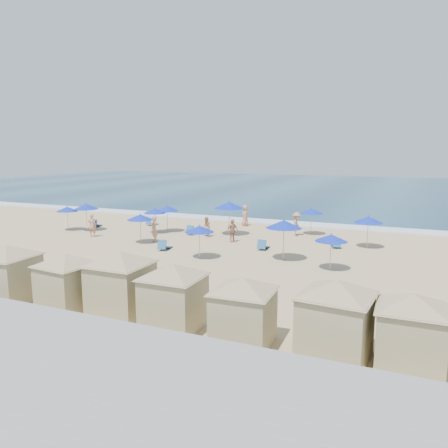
# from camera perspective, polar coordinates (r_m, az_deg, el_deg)

# --- Properties ---
(ground) EXTENTS (160.00, 160.00, 0.00)m
(ground) POSITION_cam_1_polar(r_m,az_deg,el_deg) (26.99, -5.02, -4.57)
(ground) COLOR tan
(ground) RESTS_ON ground
(ocean) EXTENTS (160.00, 80.00, 0.06)m
(ocean) POSITION_cam_1_polar(r_m,az_deg,el_deg) (79.18, 14.68, 4.49)
(ocean) COLOR navy
(ocean) RESTS_ON ground
(surf_line) EXTENTS (160.00, 2.50, 0.08)m
(surf_line) POSITION_cam_1_polar(r_m,az_deg,el_deg) (40.96, 5.53, 0.33)
(surf_line) COLOR white
(surf_line) RESTS_ON ground
(trash_bin) EXTENTS (0.91, 0.91, 0.76)m
(trash_bin) POSITION_cam_1_polar(r_m,az_deg,el_deg) (21.30, -6.13, -7.38)
(trash_bin) COLOR black
(trash_bin) RESTS_ON ground
(cabana_0) EXTENTS (4.52, 4.52, 2.84)m
(cabana_0) POSITION_cam_1_polar(r_m,az_deg,el_deg) (21.14, -26.42, -4.97)
(cabana_0) COLOR tan
(cabana_0) RESTS_ON ground
(cabana_1) EXTENTS (4.21, 4.21, 2.65)m
(cabana_1) POSITION_cam_1_polar(r_m,az_deg,el_deg) (19.24, -19.84, -6.23)
(cabana_1) COLOR tan
(cabana_1) RESTS_ON ground
(cabana_2) EXTENTS (4.63, 4.63, 2.90)m
(cabana_2) POSITION_cam_1_polar(r_m,az_deg,el_deg) (18.02, -13.35, -6.49)
(cabana_2) COLOR tan
(cabana_2) RESTS_ON ground
(cabana_3) EXTENTS (4.36, 4.36, 2.73)m
(cabana_3) POSITION_cam_1_polar(r_m,az_deg,el_deg) (16.36, -6.63, -8.30)
(cabana_3) COLOR tan
(cabana_3) RESTS_ON ground
(cabana_4) EXTENTS (4.15, 4.15, 2.61)m
(cabana_4) POSITION_cam_1_polar(r_m,az_deg,el_deg) (15.01, 2.57, -10.20)
(cabana_4) COLOR tan
(cabana_4) RESTS_ON ground
(cabana_5) EXTENTS (4.53, 4.53, 2.85)m
(cabana_5) POSITION_cam_1_polar(r_m,az_deg,el_deg) (14.47, 14.41, -10.68)
(cabana_5) COLOR tan
(cabana_5) RESTS_ON ground
(cabana_6) EXTENTS (4.19, 4.19, 2.63)m
(cabana_6) POSITION_cam_1_polar(r_m,az_deg,el_deg) (14.53, 23.32, -11.63)
(cabana_6) COLOR tan
(cabana_6) RESTS_ON ground
(umbrella_0) EXTENTS (2.05, 2.05, 2.33)m
(umbrella_0) POSITION_cam_1_polar(r_m,az_deg,el_deg) (37.80, -17.59, 2.19)
(umbrella_0) COLOR #A5A8AD
(umbrella_0) RESTS_ON ground
(umbrella_1) EXTENTS (1.81, 1.81, 2.06)m
(umbrella_1) POSITION_cam_1_polar(r_m,az_deg,el_deg) (38.54, -19.82, 1.85)
(umbrella_1) COLOR #A5A8AD
(umbrella_1) RESTS_ON ground
(umbrella_2) EXTENTS (1.91, 1.91, 2.18)m
(umbrella_2) POSITION_cam_1_polar(r_m,az_deg,el_deg) (31.71, -10.90, 0.89)
(umbrella_2) COLOR #A5A8AD
(umbrella_2) RESTS_ON ground
(umbrella_3) EXTENTS (1.84, 1.84, 2.09)m
(umbrella_3) POSITION_cam_1_polar(r_m,az_deg,el_deg) (35.45, -9.06, 1.72)
(umbrella_3) COLOR #A5A8AD
(umbrella_3) RESTS_ON ground
(umbrella_4) EXTENTS (1.95, 1.95, 2.22)m
(umbrella_4) POSITION_cam_1_polar(r_m,az_deg,el_deg) (35.86, -7.45, 2.02)
(umbrella_4) COLOR #A5A8AD
(umbrella_4) RESTS_ON ground
(umbrella_5) EXTENTS (1.87, 1.87, 2.13)m
(umbrella_5) POSITION_cam_1_polar(r_m,az_deg,el_deg) (26.71, -3.23, -0.64)
(umbrella_5) COLOR #A5A8AD
(umbrella_5) RESTS_ON ground
(umbrella_6) EXTENTS (2.40, 2.40, 2.73)m
(umbrella_6) POSITION_cam_1_polar(r_m,az_deg,el_deg) (34.14, 0.68, 2.47)
(umbrella_6) COLOR #A5A8AD
(umbrella_6) RESTS_ON ground
(umbrella_7) EXTENTS (2.24, 2.24, 2.55)m
(umbrella_7) POSITION_cam_1_polar(r_m,az_deg,el_deg) (26.48, 7.83, -0.01)
(umbrella_7) COLOR #A5A8AD
(umbrella_7) RESTS_ON ground
(umbrella_8) EXTENTS (1.91, 1.91, 2.17)m
(umbrella_8) POSITION_cam_1_polar(r_m,az_deg,el_deg) (35.06, 11.35, 1.67)
(umbrella_8) COLOR #A5A8AD
(umbrella_8) RESTS_ON ground
(umbrella_9) EXTENTS (1.97, 1.97, 2.25)m
(umbrella_9) POSITION_cam_1_polar(r_m,az_deg,el_deg) (31.17, 18.33, 0.54)
(umbrella_9) COLOR #A5A8AD
(umbrella_9) RESTS_ON ground
(umbrella_10) EXTENTS (1.84, 1.84, 2.10)m
(umbrella_10) POSITION_cam_1_polar(r_m,az_deg,el_deg) (24.78, 13.83, -1.77)
(umbrella_10) COLOR #A5A8AD
(umbrella_10) RESTS_ON ground
(beach_chair_0) EXTENTS (0.89, 1.41, 0.72)m
(beach_chair_0) POSITION_cam_1_polar(r_m,az_deg,el_deg) (39.62, -16.44, -0.03)
(beach_chair_0) COLOR #265B8E
(beach_chair_0) RESTS_ON ground
(beach_chair_1) EXTENTS (0.78, 1.25, 0.64)m
(beach_chair_1) POSITION_cam_1_polar(r_m,az_deg,el_deg) (39.48, -9.49, 0.16)
(beach_chair_1) COLOR #265B8E
(beach_chair_1) RESTS_ON ground
(beach_chair_2) EXTENTS (0.87, 1.49, 0.77)m
(beach_chair_2) POSITION_cam_1_polar(r_m,az_deg,el_deg) (34.78, -4.12, -0.92)
(beach_chair_2) COLOR #265B8E
(beach_chair_2) RESTS_ON ground
(beach_chair_3) EXTENTS (0.77, 1.40, 0.74)m
(beach_chair_3) POSITION_cam_1_polar(r_m,az_deg,el_deg) (29.57, -7.81, -2.87)
(beach_chair_3) COLOR #265B8E
(beach_chair_3) RESTS_ON ground
(beach_chair_4) EXTENTS (0.67, 1.36, 0.73)m
(beach_chair_4) POSITION_cam_1_polar(r_m,az_deg,el_deg) (29.51, 5.11, -2.84)
(beach_chair_4) COLOR #265B8E
(beach_chair_4) RESTS_ON ground
(beach_chair_5) EXTENTS (0.92, 1.37, 0.69)m
(beach_chair_5) POSITION_cam_1_polar(r_m,az_deg,el_deg) (30.90, 14.41, -2.57)
(beach_chair_5) COLOR #265B8E
(beach_chair_5) RESTS_ON ground
(beachgoer_0) EXTENTS (0.72, 0.55, 1.79)m
(beachgoer_0) POSITION_cam_1_polar(r_m,az_deg,el_deg) (35.13, -16.83, -0.16)
(beachgoer_0) COLOR tan
(beachgoer_0) RESTS_ON ground
(beachgoer_1) EXTENTS (0.95, 0.95, 1.56)m
(beachgoer_1) POSITION_cam_1_polar(r_m,az_deg,el_deg) (33.60, -2.31, -0.39)
(beachgoer_1) COLOR tan
(beachgoer_1) RESTS_ON ground
(beachgoer_2) EXTENTS (0.85, 1.06, 1.69)m
(beachgoer_2) POSITION_cam_1_polar(r_m,az_deg,el_deg) (31.65, 1.09, -0.87)
(beachgoer_2) COLOR tan
(beachgoer_2) RESTS_ON ground
(beachgoer_3) EXTENTS (0.80, 1.26, 1.85)m
(beachgoer_3) POSITION_cam_1_polar(r_m,az_deg,el_deg) (34.45, 9.45, -0.01)
(beachgoer_3) COLOR tan
(beachgoer_3) RESTS_ON ground
(beachgoer_4) EXTENTS (0.94, 1.08, 1.87)m
(beachgoer_4) POSITION_cam_1_polar(r_m,az_deg,el_deg) (38.52, 2.77, 1.12)
(beachgoer_4) COLOR tan
(beachgoer_4) RESTS_ON ground
(beachgoer_5) EXTENTS (0.80, 0.81, 1.89)m
(beachgoer_5) POSITION_cam_1_polar(r_m,az_deg,el_deg) (32.06, -9.09, -0.68)
(beachgoer_5) COLOR tan
(beachgoer_5) RESTS_ON ground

